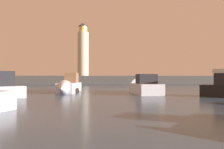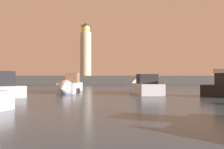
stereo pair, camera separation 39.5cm
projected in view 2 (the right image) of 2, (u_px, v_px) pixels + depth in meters
name	position (u px, v px, depth m)	size (l,w,h in m)	color
ground_plane	(114.00, 90.00, 33.94)	(220.00, 220.00, 0.00)	#384C60
breakwater	(100.00, 80.00, 65.49)	(87.69, 4.73, 2.34)	#423F3D
lighthouse	(86.00, 51.00, 65.14)	(3.03, 3.03, 14.75)	beige
motorboat_2	(143.00, 87.00, 28.31)	(2.52, 8.12, 2.83)	silver
motorboat_5	(69.00, 86.00, 29.12)	(3.10, 7.97, 2.74)	silver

